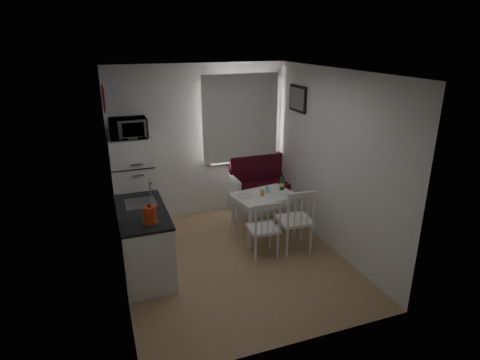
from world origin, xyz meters
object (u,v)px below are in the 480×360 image
Objects in this scene: dining_table at (264,199)px; chair_left at (266,224)px; fridge at (133,186)px; kettle at (150,215)px; microwave at (128,128)px; bench at (268,192)px; wine_bottle at (282,181)px; kitchen_counter at (144,241)px; chair_right at (299,214)px.

chair_left reaches higher than dining_table.
fridge is 6.32× the size of kettle.
microwave is at bearing 91.04° from kettle.
wine_bottle is (-0.13, -0.83, 0.51)m from bench.
kettle reaches higher than bench.
dining_table is at bearing -23.47° from fridge.
kitchen_counter is 5.32× the size of kettle.
wine_bottle is (0.35, 0.10, 0.22)m from dining_table.
microwave reaches higher than chair_left.
bench is at bearing 68.59° from chair_left.
chair_left is at bearing -114.70° from bench.
wine_bottle is (0.10, 0.77, 0.23)m from chair_right.
chair_left is at bearing -177.65° from chair_right.
microwave is 2.48m from wine_bottle.
kitchen_counter is at bearing -90.90° from fridge.
chair_right is at bearing 6.07° from kettle.
bench reaches higher than dining_table.
chair_left is (-0.25, -0.66, -0.07)m from dining_table.
fridge is at bearing 91.01° from kettle.
chair_left is 0.89× the size of chair_right.
kettle is at bearing -88.96° from microwave.
chair_left is 2.46m from microwave.
bench is 2.98× the size of chair_left.
dining_table is 1.93× the size of chair_right.
bench is at bearing 29.72° from kitchen_counter.
dining_table is (1.90, 0.43, 0.16)m from kitchen_counter.
wine_bottle reaches higher than chair_left.
wine_bottle is (0.60, 0.76, 0.30)m from chair_left.
microwave is at bearing 89.06° from kitchen_counter.
chair_right is (2.15, -0.24, 0.15)m from kitchen_counter.
kitchen_counter reaches higher than chair_right.
kettle is at bearing -83.91° from kitchen_counter.
fridge is at bearing 141.11° from chair_left.
chair_right is at bearing -34.02° from microwave.
fridge reaches higher than chair_right.
chair_right is 0.81m from wine_bottle.
kettle is at bearing -155.65° from wine_bottle.
bench is 4.75× the size of wine_bottle.
dining_table is at bearing 25.83° from kettle.
microwave is (-1.88, 0.76, 1.10)m from dining_table.
wine_bottle is (2.25, 0.53, 0.38)m from kitchen_counter.
dining_table is at bearing 72.55° from chair_left.
chair_right is at bearing -34.94° from fridge.
wine_bottle is (2.20, 0.99, -0.19)m from kettle.
kitchen_counter is 1.29m from fridge.
microwave reaches higher than kitchen_counter.
chair_left is (1.65, -0.23, 0.08)m from kitchen_counter.
bench is 5.62× the size of kettle.
kitchen_counter is 2.82× the size of chair_left.
dining_table is 0.71m from chair_left.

